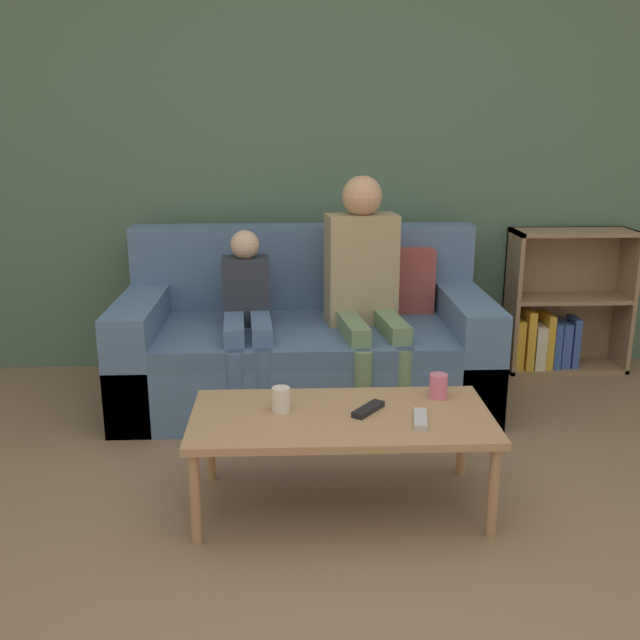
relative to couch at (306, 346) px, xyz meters
The scene contains 11 objects.
ground_plane 1.92m from the couch, 85.85° to the right, with size 22.00×22.00×0.00m, color #84664C.
wall_back 1.17m from the couch, 76.92° to the left, with size 12.00×0.06×2.60m.
couch is the anchor object (origin of this frame).
bookshelf 1.60m from the couch, 15.84° to the left, with size 0.72×0.28×0.86m.
coffee_table 1.16m from the couch, 84.57° to the right, with size 1.16×0.56×0.39m.
person_adult 0.51m from the couch, 16.56° to the right, with size 0.41×0.68×1.21m.
person_child 0.41m from the couch, 153.71° to the right, with size 0.28×0.66×0.93m.
cup_near 1.13m from the couch, 96.21° to the right, with size 0.07×0.07×0.10m.
cup_far 1.14m from the couch, 62.76° to the right, with size 0.07×0.07×0.10m.
tv_remote_0 1.31m from the couch, 72.04° to the right, with size 0.07×0.18×0.02m.
tv_remote_1 1.16m from the couch, 79.25° to the right, with size 0.14×0.16×0.02m.
Camera 1 is at (-0.22, -1.80, 1.49)m, focal length 40.00 mm.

